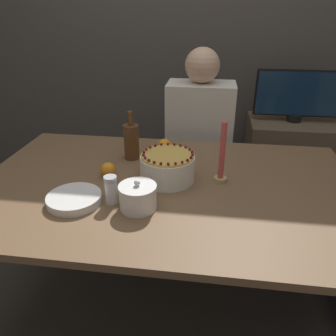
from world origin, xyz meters
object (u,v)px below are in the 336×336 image
sugar_bowl (138,197)px  candle (222,158)px  bottle (131,141)px  person_man_blue_shirt (198,158)px  cake (168,167)px  tv_monitor (298,95)px  sugar_shaker (111,190)px

sugar_bowl → candle: (0.31, 0.26, 0.06)m
candle → bottle: bearing=157.3°
person_man_blue_shirt → cake: bearing=81.1°
tv_monitor → candle: bearing=-116.2°
person_man_blue_shirt → bottle: bearing=56.6°
cake → candle: 0.23m
sugar_bowl → candle: 0.41m
sugar_shaker → candle: candle is taller
cake → sugar_bowl: 0.25m
cake → candle: (0.23, 0.02, 0.05)m
candle → sugar_shaker: bearing=-150.7°
sugar_bowl → sugar_shaker: 0.11m
sugar_shaker → person_man_blue_shirt: 0.97m
tv_monitor → cake: bearing=-124.7°
bottle → sugar_bowl: bearing=-73.8°
candle → bottle: (-0.44, 0.18, -0.02)m
candle → cake: bearing=-176.1°
sugar_bowl → tv_monitor: bearing=57.8°
sugar_shaker → tv_monitor: 1.62m
sugar_bowl → tv_monitor: (0.84, 1.34, 0.08)m
candle → person_man_blue_shirt: bearing=100.5°
bottle → candle: bearing=-22.7°
person_man_blue_shirt → tv_monitor: size_ratio=2.06×
person_man_blue_shirt → sugar_bowl: bearing=78.5°
sugar_bowl → person_man_blue_shirt: bearing=78.5°
candle → person_man_blue_shirt: 0.74m
tv_monitor → bottle: bearing=-137.1°
sugar_shaker → tv_monitor: tv_monitor is taller
tv_monitor → sugar_shaker: bearing=-125.8°
sugar_shaker → candle: bearing=29.3°
person_man_blue_shirt → sugar_shaker: bearing=71.7°
sugar_bowl → sugar_shaker: bearing=168.8°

